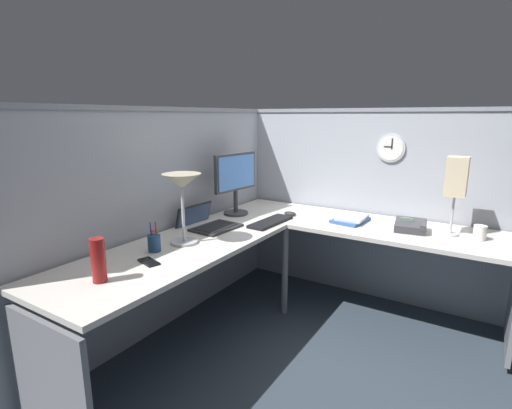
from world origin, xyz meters
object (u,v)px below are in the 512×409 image
object	(u,v)px
pen_cup	(154,243)
cell_phone	(149,262)
computer_mouse	(290,214)
wall_clock	(391,148)
monitor	(236,179)
book_stack	(351,219)
laptop	(206,223)
desk_lamp_paper	(456,179)
coffee_mug	(480,233)
office_phone	(411,226)
keyboard	(271,222)
thermos_flask	(98,260)
desk_lamp_dome	(182,187)

from	to	relation	value
pen_cup	cell_phone	xyz separation A→B (m)	(-0.15, -0.11, -0.05)
computer_mouse	wall_clock	bearing A→B (deg)	-56.72
monitor	wall_clock	distance (m)	1.25
monitor	book_stack	distance (m)	0.96
computer_mouse	laptop	bearing A→B (deg)	148.31
book_stack	desk_lamp_paper	world-z (taller)	desk_lamp_paper
computer_mouse	coffee_mug	world-z (taller)	coffee_mug
laptop	book_stack	bearing A→B (deg)	-50.94
pen_cup	office_phone	xyz separation A→B (m)	(1.24, -1.22, -0.02)
laptop	keyboard	xyz separation A→B (m)	(0.33, -0.35, -0.01)
monitor	office_phone	size ratio (longest dim) A/B	2.19
office_phone	monitor	bearing A→B (deg)	100.73
cell_phone	book_stack	world-z (taller)	book_stack
cell_phone	book_stack	bearing A→B (deg)	-8.92
keyboard	coffee_mug	size ratio (longest dim) A/B	4.48
monitor	thermos_flask	bearing A→B (deg)	-172.23
desk_lamp_dome	computer_mouse	bearing A→B (deg)	-14.58
office_phone	book_stack	distance (m)	0.44
coffee_mug	pen_cup	bearing A→B (deg)	128.07
desk_lamp_paper	pen_cup	bearing A→B (deg)	131.67
office_phone	book_stack	bearing A→B (deg)	86.30
desk_lamp_dome	thermos_flask	bearing A→B (deg)	-175.54
office_phone	wall_clock	bearing A→B (deg)	35.31
desk_lamp_paper	coffee_mug	distance (m)	0.38
computer_mouse	thermos_flask	size ratio (longest dim) A/B	0.47
thermos_flask	desk_lamp_paper	xyz separation A→B (m)	(1.75, -1.36, 0.27)
laptop	coffee_mug	distance (m)	1.85
cell_phone	coffee_mug	size ratio (longest dim) A/B	1.50
keyboard	coffee_mug	xyz separation A→B (m)	(0.38, -1.35, 0.04)
book_stack	desk_lamp_paper	bearing A→B (deg)	-87.35
computer_mouse	coffee_mug	bearing A→B (deg)	-85.86
thermos_flask	office_phone	distance (m)	2.03
laptop	computer_mouse	xyz separation A→B (m)	(0.61, -0.37, -0.01)
monitor	wall_clock	world-z (taller)	wall_clock
computer_mouse	book_stack	world-z (taller)	book_stack
desk_lamp_dome	office_phone	size ratio (longest dim) A/B	1.95
wall_clock	pen_cup	bearing A→B (deg)	149.36
laptop	pen_cup	distance (m)	0.58
computer_mouse	monitor	bearing A→B (deg)	115.85
desk_lamp_dome	coffee_mug	xyz separation A→B (m)	(1.07, -1.59, -0.32)
thermos_flask	laptop	bearing A→B (deg)	9.53
keyboard	thermos_flask	bearing A→B (deg)	175.23
cell_phone	office_phone	bearing A→B (deg)	-22.30
laptop	computer_mouse	size ratio (longest dim) A/B	3.85
cell_phone	laptop	bearing A→B (deg)	30.62
pen_cup	thermos_flask	world-z (taller)	thermos_flask
book_stack	wall_clock	distance (m)	0.65
thermos_flask	book_stack	size ratio (longest dim) A/B	0.72
office_phone	desk_lamp_paper	xyz separation A→B (m)	(0.06, -0.24, 0.35)
monitor	laptop	xyz separation A→B (m)	(-0.41, -0.02, -0.27)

